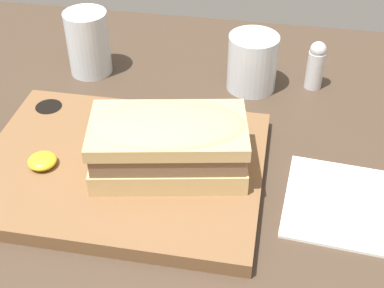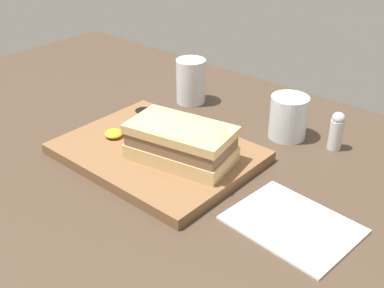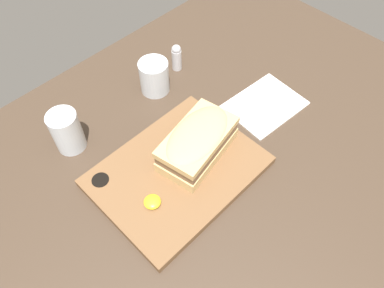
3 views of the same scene
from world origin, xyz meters
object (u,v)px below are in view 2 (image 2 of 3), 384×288
(serving_board, at_px, (158,153))
(wine_glass, at_px, (288,118))
(sandwich, at_px, (181,139))
(water_glass, at_px, (191,84))
(salt_shaker, at_px, (336,130))
(napkin, at_px, (292,224))

(serving_board, xyz_separation_m, wine_glass, (0.13, 0.22, 0.03))
(sandwich, distance_m, water_glass, 0.28)
(serving_board, relative_size, salt_shaker, 4.53)
(serving_board, height_order, wine_glass, wine_glass)
(sandwich, bearing_deg, salt_shaker, 54.91)
(sandwich, bearing_deg, serving_board, 179.03)
(sandwich, xyz_separation_m, water_glass, (-0.17, 0.22, -0.02))
(wine_glass, bearing_deg, water_glass, 179.74)
(water_glass, bearing_deg, serving_board, -62.49)
(sandwich, xyz_separation_m, salt_shaker, (0.17, 0.24, -0.02))
(serving_board, xyz_separation_m, napkin, (0.28, -0.01, -0.01))
(sandwich, relative_size, water_glass, 1.95)
(serving_board, bearing_deg, sandwich, -0.97)
(water_glass, bearing_deg, napkin, -30.14)
(napkin, bearing_deg, sandwich, 177.80)
(sandwich, height_order, wine_glass, sandwich)
(sandwich, distance_m, napkin, 0.23)
(serving_board, relative_size, water_glass, 3.43)
(serving_board, height_order, water_glass, water_glass)
(napkin, height_order, salt_shaker, salt_shaker)
(wine_glass, height_order, napkin, wine_glass)
(water_glass, bearing_deg, wine_glass, -0.26)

